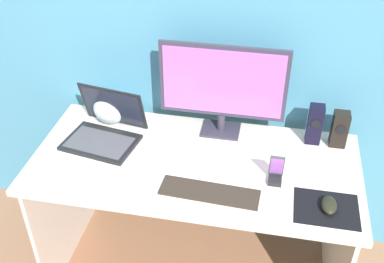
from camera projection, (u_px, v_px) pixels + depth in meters
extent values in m
cube|color=teal|center=(212.00, 15.00, 2.09)|extent=(6.00, 0.04, 2.50)
cube|color=beige|center=(195.00, 164.00, 2.08)|extent=(1.44, 0.68, 0.03)
cube|color=beige|center=(64.00, 203.00, 2.40)|extent=(0.02, 0.64, 0.70)
cube|color=beige|center=(338.00, 242.00, 2.19)|extent=(0.02, 0.64, 0.70)
cube|color=#312E3D|center=(221.00, 130.00, 2.26)|extent=(0.18, 0.14, 0.01)
cylinder|color=#312E3D|center=(221.00, 122.00, 2.23)|extent=(0.04, 0.04, 0.08)
cube|color=#312E3D|center=(223.00, 82.00, 2.11)|extent=(0.58, 0.02, 0.35)
cube|color=#A559BF|center=(223.00, 83.00, 2.10)|extent=(0.54, 0.00, 0.32)
cube|color=black|center=(340.00, 129.00, 2.13)|extent=(0.07, 0.07, 0.17)
cylinder|color=black|center=(341.00, 130.00, 2.09)|extent=(0.05, 0.00, 0.05)
cube|color=black|center=(315.00, 124.00, 2.14)|extent=(0.07, 0.06, 0.19)
cylinder|color=black|center=(316.00, 124.00, 2.10)|extent=(0.04, 0.00, 0.04)
cube|color=black|center=(101.00, 142.00, 2.17)|extent=(0.36, 0.28, 0.02)
cube|color=#47474C|center=(99.00, 142.00, 2.16)|extent=(0.31, 0.22, 0.00)
cube|color=black|center=(113.00, 106.00, 2.22)|extent=(0.33, 0.12, 0.22)
cube|color=#1E2333|center=(113.00, 106.00, 2.21)|extent=(0.30, 0.10, 0.19)
sphere|color=silver|center=(111.00, 107.00, 2.29)|extent=(0.17, 0.17, 0.17)
cube|color=#2E261C|center=(210.00, 192.00, 1.91)|extent=(0.41, 0.13, 0.01)
cube|color=black|center=(326.00, 208.00, 1.84)|extent=(0.25, 0.20, 0.00)
ellipsoid|color=black|center=(329.00, 205.00, 1.83)|extent=(0.06, 0.10, 0.04)
cube|color=black|center=(275.00, 181.00, 1.96)|extent=(0.06, 0.05, 0.02)
cube|color=#384242|center=(277.00, 166.00, 1.93)|extent=(0.06, 0.04, 0.12)
cube|color=#A559BF|center=(277.00, 166.00, 1.92)|extent=(0.05, 0.03, 0.10)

